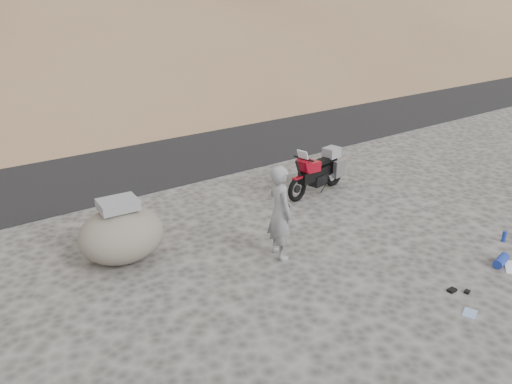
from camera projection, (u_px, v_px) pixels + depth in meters
ground at (367, 263)px, 9.20m from camera, size 140.00×140.00×0.00m
road at (155, 148)px, 15.94m from camera, size 120.00×7.00×0.05m
motorcycle at (319, 172)px, 12.27m from camera, size 2.09×0.82×1.25m
man at (279, 255)px, 9.47m from camera, size 0.54×0.73×1.81m
boulder at (121, 234)px, 9.14m from camera, size 1.88×1.72×1.20m
gear_blue_mat at (501, 261)px, 9.12m from camera, size 0.45×0.25×0.17m
gear_bottle at (504, 236)px, 9.96m from camera, size 0.10×0.10×0.22m
gear_glove_a at (452, 290)px, 8.33m from camera, size 0.15×0.11×0.04m
gear_glove_b at (467, 292)px, 8.30m from camera, size 0.12×0.10×0.04m
gear_blue_cloth at (470, 313)px, 7.77m from camera, size 0.32×0.28×0.01m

